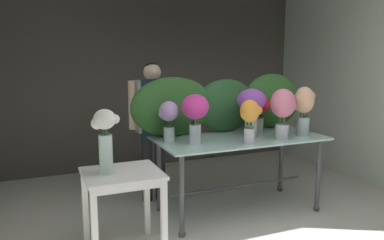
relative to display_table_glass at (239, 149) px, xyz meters
name	(u,v)px	position (x,y,z in m)	size (l,w,h in m)	color
ground_plane	(201,203)	(-0.29, 0.35, -0.71)	(8.11, 8.11, 0.00)	beige
wall_back	(152,78)	(-0.29, 2.20, 0.64)	(4.84, 0.12, 2.69)	#4C4742
wall_right	(366,82)	(2.13, 0.35, 0.64)	(0.12, 3.81, 2.69)	silver
display_table_glass	(239,149)	(0.00, 0.00, 0.00)	(1.81, 0.89, 0.85)	#A6D3C9
side_table_white	(122,184)	(-1.39, -0.42, -0.08)	(0.66, 0.59, 0.74)	white
florist	(153,117)	(-0.76, 0.69, 0.29)	(0.57, 0.24, 1.63)	#232328
foliage_backdrop	(224,104)	(-0.02, 0.33, 0.45)	(2.12, 0.30, 0.65)	#2D6028
vase_crimson_ranunculus	(259,109)	(0.33, 0.15, 0.40)	(0.30, 0.28, 0.41)	silver
vase_sunset_freesia	(250,117)	(-0.06, -0.31, 0.41)	(0.23, 0.19, 0.44)	silver
vase_rosy_dahlias	(283,108)	(0.37, -0.25, 0.46)	(0.28, 0.26, 0.53)	silver
vase_magenta_peonies	(195,111)	(-0.56, -0.09, 0.46)	(0.29, 0.27, 0.50)	silver
vase_peach_anemones	(304,106)	(0.69, -0.19, 0.46)	(0.26, 0.22, 0.54)	silver
vase_violet_snapdragons	(252,105)	(0.11, -0.05, 0.49)	(0.32, 0.31, 0.52)	silver
vase_lilac_hydrangea	(169,117)	(-0.78, 0.08, 0.40)	(0.21, 0.20, 0.42)	silver
vase_white_roses_tall	(105,137)	(-1.52, -0.42, 0.35)	(0.23, 0.19, 0.55)	silver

